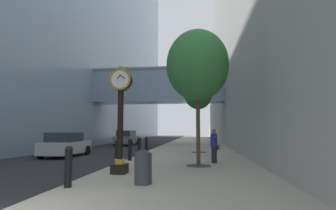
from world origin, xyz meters
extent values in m
plane|color=#262628|center=(0.00, 27.00, 0.00)|extent=(110.00, 110.00, 0.00)
cube|color=#ADA593|center=(3.34, 30.00, 0.07)|extent=(6.68, 80.00, 0.14)
cube|color=#758EA8|center=(-12.23, 30.00, 19.67)|extent=(9.00, 80.00, 39.34)
cube|color=#758EA8|center=(-0.53, 25.16, 6.60)|extent=(15.00, 3.20, 3.53)
cube|color=gray|center=(-0.53, 25.16, 8.49)|extent=(15.00, 3.40, 0.24)
cube|color=#B7B2A8|center=(11.18, 30.00, 13.46)|extent=(9.00, 80.00, 26.93)
cube|color=black|center=(1.03, 5.34, 0.32)|extent=(0.55, 0.55, 0.35)
cylinder|color=gold|center=(1.03, 5.34, 0.58)|extent=(0.38, 0.38, 0.18)
cylinder|color=black|center=(1.03, 5.34, 1.95)|extent=(0.22, 0.22, 2.55)
cylinder|color=black|center=(1.03, 5.34, 3.64)|extent=(0.84, 0.28, 0.84)
torus|color=gold|center=(1.03, 5.18, 3.64)|extent=(0.82, 0.05, 0.82)
cylinder|color=white|center=(1.03, 5.19, 3.64)|extent=(0.69, 0.01, 0.69)
cylinder|color=white|center=(1.03, 5.49, 3.64)|extent=(0.69, 0.01, 0.69)
sphere|color=gold|center=(1.03, 5.34, 4.13)|extent=(0.16, 0.16, 0.16)
cube|color=black|center=(0.98, 5.18, 3.71)|extent=(0.12, 0.01, 0.16)
cube|color=black|center=(1.13, 5.18, 3.73)|extent=(0.22, 0.01, 0.19)
cylinder|color=black|center=(0.30, 2.86, 0.63)|extent=(0.21, 0.21, 0.99)
sphere|color=black|center=(0.30, 2.86, 1.18)|extent=(0.22, 0.22, 0.22)
cylinder|color=black|center=(0.30, 7.32, 0.63)|extent=(0.21, 0.21, 0.99)
sphere|color=black|center=(0.30, 7.32, 1.18)|extent=(0.22, 0.22, 0.22)
cylinder|color=black|center=(0.30, 9.55, 0.63)|extent=(0.21, 0.21, 0.99)
sphere|color=black|center=(0.30, 9.55, 1.18)|extent=(0.22, 0.22, 0.22)
cylinder|color=black|center=(0.30, 11.78, 0.63)|extent=(0.21, 0.21, 0.99)
sphere|color=black|center=(0.30, 11.78, 1.18)|extent=(0.22, 0.22, 0.22)
cylinder|color=black|center=(0.30, 14.01, 0.63)|extent=(0.21, 0.21, 0.99)
sphere|color=black|center=(0.30, 14.01, 1.18)|extent=(0.22, 0.22, 0.22)
cylinder|color=#333335|center=(3.92, 7.79, 0.15)|extent=(1.10, 1.10, 0.02)
cylinder|color=#4C3D2D|center=(3.92, 7.79, 1.90)|extent=(0.18, 0.18, 3.52)
ellipsoid|color=#387F3D|center=(3.92, 7.79, 4.74)|extent=(2.88, 2.88, 3.31)
cylinder|color=#333335|center=(3.92, 15.09, 0.15)|extent=(1.10, 1.10, 0.02)
cylinder|color=brown|center=(3.92, 15.09, 1.90)|extent=(0.18, 0.18, 3.53)
ellipsoid|color=#2D7033|center=(3.92, 15.09, 4.45)|extent=(2.09, 2.09, 2.41)
cylinder|color=#383D42|center=(2.29, 3.56, 0.60)|extent=(0.52, 0.52, 0.92)
cone|color=#272A2E|center=(2.29, 3.56, 1.11)|extent=(0.53, 0.53, 0.16)
cylinder|color=#23232D|center=(4.68, 8.96, 0.53)|extent=(0.36, 0.36, 0.79)
cylinder|color=navy|center=(4.68, 8.96, 1.25)|extent=(0.47, 0.47, 0.64)
sphere|color=#9E7556|center=(4.68, 8.96, 1.69)|extent=(0.24, 0.24, 0.24)
cube|color=brown|center=(4.86, 9.09, 0.89)|extent=(0.21, 0.23, 0.24)
cube|color=#B7BABF|center=(-4.78, 12.40, 0.60)|extent=(1.82, 4.03, 0.76)
cube|color=#282D38|center=(-4.78, 12.20, 1.27)|extent=(1.59, 2.26, 0.62)
cylinder|color=black|center=(-5.65, 13.77, 0.32)|extent=(0.23, 0.64, 0.64)
cylinder|color=black|center=(-3.88, 13.75, 0.32)|extent=(0.23, 0.64, 0.64)
cylinder|color=black|center=(-5.68, 11.05, 0.32)|extent=(0.23, 0.64, 0.64)
cylinder|color=black|center=(-3.91, 11.03, 0.32)|extent=(0.23, 0.64, 0.64)
cube|color=slate|center=(-4.35, 25.64, 0.63)|extent=(1.97, 4.45, 0.82)
cube|color=#282D38|center=(-4.35, 25.42, 1.36)|extent=(1.70, 2.51, 0.67)
cylinder|color=black|center=(-5.25, 27.16, 0.32)|extent=(0.23, 0.64, 0.64)
cylinder|color=black|center=(-3.38, 27.12, 0.32)|extent=(0.23, 0.64, 0.64)
cylinder|color=black|center=(-5.32, 24.16, 0.32)|extent=(0.23, 0.64, 0.64)
cylinder|color=black|center=(-3.45, 24.12, 0.32)|extent=(0.23, 0.64, 0.64)
camera|label=1|loc=(3.97, -4.36, 1.74)|focal=28.38mm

